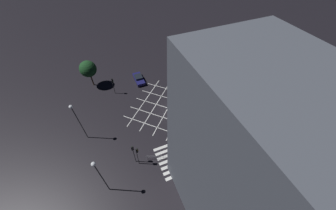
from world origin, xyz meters
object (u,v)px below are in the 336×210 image
Objects in this scene: street_lamp_far at (215,128)px; waiting_car at (139,79)px; traffic_light_ne_main at (187,63)px; street_lamp_east at (75,115)px; traffic_light_ne_cross at (188,65)px; traffic_light_sw_main at (137,153)px; street_lamp_west at (98,171)px; traffic_light_nw_main at (113,83)px; traffic_light_sw_cross at (133,151)px; traffic_light_se_main at (234,122)px; street_tree_near at (265,120)px; street_tree_far at (88,69)px.

waiting_car is at bearing 105.46° from street_lamp_far.
street_lamp_east reaches higher than traffic_light_ne_main.
traffic_light_ne_cross is 25.16m from traffic_light_sw_main.
traffic_light_ne_main is 31.45m from street_lamp_west.
street_lamp_west is at bearing -178.53° from street_lamp_far.
traffic_light_ne_main is at bearing 2.88° from traffic_light_nw_main.
traffic_light_ne_cross is 30.70m from street_lamp_west.
traffic_light_sw_cross is (-18.31, -18.18, 0.61)m from traffic_light_ne_main.
traffic_light_ne_main is 0.43× the size of street_lamp_east.
traffic_light_nw_main is 0.89× the size of waiting_car.
traffic_light_se_main is at bearing -92.37° from traffic_light_sw_cross.
traffic_light_nw_main is 1.26× the size of traffic_light_se_main.
traffic_light_ne_main is 0.77× the size of waiting_car.
street_lamp_far is 1.95× the size of waiting_car.
street_lamp_west is at bearing -157.13° from traffic_light_sw_main.
traffic_light_nw_main is 1.13× the size of traffic_light_ne_cross.
traffic_light_se_main is at bearing 30.15° from waiting_car.
street_tree_near reaches higher than traffic_light_nw_main.
waiting_car is (-11.99, 1.21, -1.92)m from traffic_light_ne_main.
street_lamp_west is (-5.10, -20.13, 3.26)m from traffic_light_nw_main.
traffic_light_sw_main is 11.42m from street_lamp_east.
traffic_light_nw_main is 17.67m from traffic_light_ne_cross.
traffic_light_se_main is (-0.30, -18.93, -0.22)m from traffic_light_ne_main.
traffic_light_ne_cross is at bearing 100.47° from street_tree_near.
traffic_light_sw_cross is at bearing 126.62° from traffic_light_sw_main.
traffic_light_sw_main is 21.56m from street_tree_near.
waiting_car is (-11.66, 1.96, -1.98)m from traffic_light_ne_cross.
traffic_light_nw_main reaches higher than traffic_light_se_main.
traffic_light_sw_main is at bearing 171.48° from street_lamp_far.
traffic_light_ne_main is 21.67m from street_lamp_far.
street_lamp_east is at bearing 41.06° from traffic_light_sw_cross.
street_tree_far is (-4.08, 4.72, 1.55)m from traffic_light_nw_main.
traffic_light_sw_cross reaches higher than traffic_light_ne_cross.
traffic_light_sw_cross is 0.71× the size of street_tree_far.
traffic_light_ne_main is at bearing 42.33° from street_lamp_west.
traffic_light_ne_main is 12.20m from waiting_car.
street_tree_near reaches higher than traffic_light_sw_cross.
street_lamp_west is (-5.26, -2.22, 2.97)m from traffic_light_sw_main.
traffic_light_sw_main is 0.54× the size of street_lamp_east.
street_lamp_far is 9.68m from street_tree_near.
street_tree_far is at bearing 123.43° from street_lamp_far.
waiting_car is (5.85, 20.02, -2.60)m from traffic_light_sw_main.
street_lamp_far is at bearing -56.57° from street_tree_far.
waiting_car is at bearing -18.05° from traffic_light_sw_cross.
street_lamp_west is at bearing -92.35° from street_tree_far.
waiting_car is at bearing 19.35° from traffic_light_nw_main.
street_lamp_east is 0.93× the size of street_lamp_far.
street_lamp_far is (-5.96, -20.60, 3.13)m from traffic_light_ne_main.
street_lamp_west is 0.94× the size of street_lamp_far.
traffic_light_sw_main is at bearing -143.38° from traffic_light_sw_cross.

